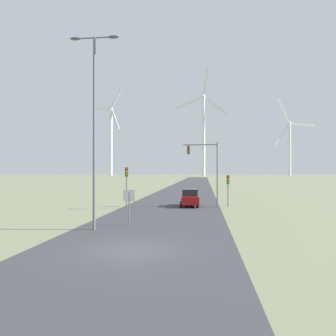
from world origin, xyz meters
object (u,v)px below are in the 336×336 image
(traffic_light_post_near_right, at_px, (228,184))
(wind_turbine_center, at_px, (289,142))
(wind_turbine_left, at_px, (204,128))
(traffic_light_mast_overhead, at_px, (206,162))
(car_approaching, at_px, (190,198))
(traffic_light_post_near_left, at_px, (127,179))
(stop_sign_near, at_px, (129,201))
(streetlamp, at_px, (94,112))
(wind_turbine_far_left, at_px, (111,135))

(traffic_light_post_near_right, xyz_separation_m, wind_turbine_center, (59.22, 211.46, 21.78))
(wind_turbine_center, bearing_deg, wind_turbine_left, -150.33)
(traffic_light_mast_overhead, distance_m, wind_turbine_center, 221.30)
(traffic_light_mast_overhead, xyz_separation_m, car_approaching, (-1.72, 0.20, -3.74))
(traffic_light_post_near_left, bearing_deg, traffic_light_mast_overhead, 21.10)
(traffic_light_mast_overhead, bearing_deg, traffic_light_post_near_right, 6.02)
(traffic_light_post_near_right, bearing_deg, traffic_light_mast_overhead, -173.98)
(traffic_light_post_near_right, bearing_deg, wind_turbine_center, 74.36)
(car_approaching, xyz_separation_m, wind_turbine_left, (1.07, 176.12, 30.09))
(traffic_light_mast_overhead, distance_m, wind_turbine_left, 178.27)
(car_approaching, xyz_separation_m, wind_turbine_center, (63.18, 211.50, 23.28))
(stop_sign_near, bearing_deg, wind_turbine_left, 88.57)
(streetlamp, distance_m, car_approaching, 16.64)
(streetlamp, height_order, wind_turbine_center, wind_turbine_center)
(stop_sign_near, distance_m, traffic_light_mast_overhead, 13.71)
(streetlamp, relative_size, stop_sign_near, 5.04)
(traffic_light_post_near_left, bearing_deg, wind_turbine_center, 72.13)
(traffic_light_post_near_right, bearing_deg, traffic_light_post_near_left, -162.10)
(traffic_light_post_near_left, distance_m, car_approaching, 7.14)
(traffic_light_post_near_right, distance_m, wind_turbine_left, 178.41)
(streetlamp, distance_m, traffic_light_mast_overhead, 16.05)
(stop_sign_near, xyz_separation_m, wind_turbine_left, (4.71, 188.59, 29.29))
(traffic_light_post_near_right, xyz_separation_m, traffic_light_mast_overhead, (-2.24, -0.24, 2.24))
(car_approaching, distance_m, wind_turbine_far_left, 215.45)
(traffic_light_post_near_left, height_order, wind_turbine_left, wind_turbine_left)
(stop_sign_near, relative_size, traffic_light_mast_overhead, 0.37)
(wind_turbine_far_left, height_order, wind_turbine_left, wind_turbine_left)
(streetlamp, bearing_deg, wind_turbine_left, 88.02)
(car_approaching, height_order, wind_turbine_far_left, wind_turbine_far_left)
(traffic_light_mast_overhead, bearing_deg, wind_turbine_left, 90.21)
(stop_sign_near, bearing_deg, streetlamp, -136.49)
(streetlamp, distance_m, stop_sign_near, 6.36)
(traffic_light_post_near_left, bearing_deg, wind_turbine_left, 87.73)
(streetlamp, relative_size, wind_turbine_far_left, 0.19)
(traffic_light_post_near_right, relative_size, traffic_light_mast_overhead, 0.49)
(wind_turbine_far_left, xyz_separation_m, wind_turbine_left, (68.55, -26.39, 0.82))
(traffic_light_post_near_left, relative_size, wind_turbine_far_left, 0.06)
(traffic_light_mast_overhead, relative_size, wind_turbine_center, 0.12)
(wind_turbine_far_left, distance_m, wind_turbine_left, 73.46)
(car_approaching, bearing_deg, traffic_light_post_near_right, 0.57)
(traffic_light_post_near_left, bearing_deg, stop_sign_near, -75.44)
(streetlamp, relative_size, wind_turbine_center, 0.22)
(car_approaching, bearing_deg, wind_turbine_left, 89.65)
(stop_sign_near, distance_m, wind_turbine_far_left, 226.05)
(traffic_light_mast_overhead, bearing_deg, streetlamp, -117.19)
(stop_sign_near, distance_m, wind_turbine_left, 190.91)
(traffic_light_post_near_left, xyz_separation_m, car_approaching, (6.04, 3.19, -2.08))
(traffic_light_post_near_right, xyz_separation_m, wind_turbine_far_left, (-71.43, 202.46, 27.77))
(traffic_light_post_near_left, distance_m, traffic_light_post_near_right, 10.53)
(traffic_light_post_near_left, height_order, traffic_light_mast_overhead, traffic_light_mast_overhead)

